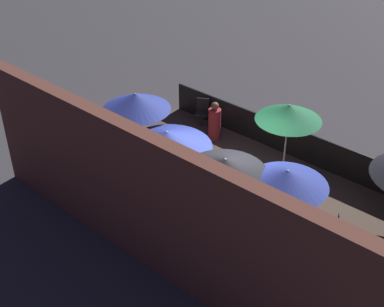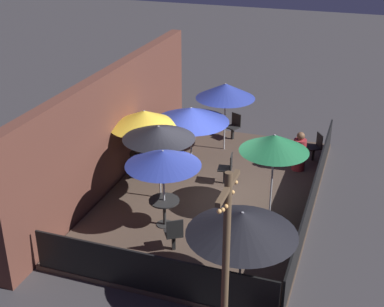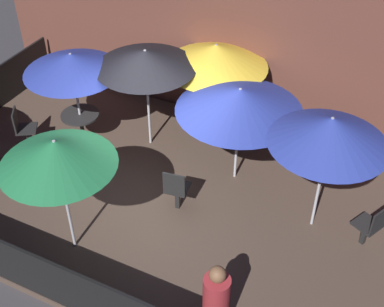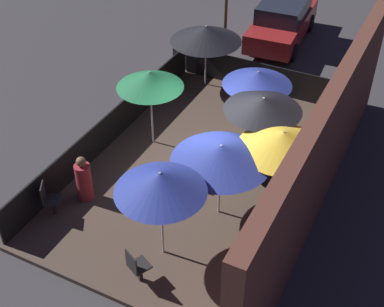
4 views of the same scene
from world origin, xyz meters
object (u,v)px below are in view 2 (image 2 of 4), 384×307
patio_umbrella_5 (225,91)px  light_post (225,272)px  patio_umbrella_3 (159,132)px  dining_table_0 (164,205)px  patio_umbrella_1 (144,118)px  patron_0 (299,153)px  patio_umbrella_6 (242,223)px  dining_table_1 (146,158)px  patio_chair_0 (234,125)px  patio_chair_1 (227,168)px  patio_umbrella_4 (274,143)px  patio_umbrella_0 (163,158)px  patio_chair_3 (316,146)px  patio_umbrella_2 (191,115)px  patio_chair_2 (174,233)px

patio_umbrella_5 → light_post: bearing=-164.2°
patio_umbrella_3 → dining_table_0: bearing=-153.5°
patio_umbrella_1 → patron_0: size_ratio=1.70×
patio_umbrella_5 → patron_0: bearing=-105.2°
patio_umbrella_1 → patio_umbrella_6: (-4.35, -4.00, -0.08)m
patio_umbrella_5 → light_post: 9.40m
dining_table_0 → patron_0: (4.28, -2.74, -0.02)m
dining_table_1 → dining_table_0: bearing=-146.9°
patio_chair_0 → patio_umbrella_6: bearing=41.5°
patio_umbrella_6 → patio_chair_0: (7.98, 2.26, -1.31)m
patio_umbrella_5 → patio_umbrella_6: size_ratio=1.02×
light_post → patio_chair_1: bearing=15.1°
patio_umbrella_6 → patio_chair_1: patio_umbrella_6 is taller
patio_umbrella_4 → light_post: 5.58m
patio_umbrella_0 → patio_chair_0: 6.11m
patio_umbrella_6 → patio_chair_0: patio_umbrella_6 is taller
patio_umbrella_0 → patio_chair_1: (2.67, -0.90, -1.39)m
dining_table_0 → dining_table_1: size_ratio=0.81×
dining_table_0 → patio_chair_0: patio_chair_0 is taller
patio_chair_3 → light_post: size_ratio=0.22×
patio_umbrella_1 → patio_umbrella_2: 1.46m
patio_umbrella_4 → patio_chair_0: 5.17m
patio_umbrella_3 → patio_umbrella_4: 3.06m
patio_umbrella_2 → patio_chair_0: 3.04m
patio_umbrella_0 → patio_umbrella_3: bearing=26.5°
patio_umbrella_5 → dining_table_0: bearing=178.2°
patio_umbrella_1 → dining_table_0: 3.06m
patio_umbrella_5 → patio_chair_2: bearing=-175.4°
patron_0 → dining_table_0: bearing=-136.8°
patio_umbrella_6 → patio_chair_1: bearing=18.7°
dining_table_1 → patio_chair_1: 2.44m
dining_table_1 → light_post: bearing=-146.4°
patio_umbrella_1 → patio_chair_2: (-3.30, -2.15, -1.39)m
dining_table_1 → patio_chair_0: patio_chair_0 is taller
patio_umbrella_6 → patron_0: size_ratio=1.80×
patio_umbrella_5 → patio_umbrella_2: bearing=161.7°
dining_table_1 → patio_umbrella_3: bearing=-140.2°
patio_umbrella_3 → patio_chair_2: (-2.24, -1.26, -1.49)m
patio_umbrella_3 → patron_0: bearing=-48.1°
light_post → patio_umbrella_1: bearing=33.6°
patio_umbrella_2 → patio_umbrella_3: patio_umbrella_3 is taller
dining_table_0 → patio_chair_0: 5.94m
dining_table_0 → patio_chair_3: bearing=-31.5°
patio_umbrella_0 → patio_umbrella_5: 4.98m
patio_umbrella_5 → light_post: (-9.04, -2.56, 0.10)m
patio_umbrella_0 → dining_table_0: (0.00, -0.00, -1.33)m
patio_umbrella_0 → patron_0: 5.26m
patio_umbrella_4 → patron_0: size_ratio=1.79×
patio_chair_2 → patron_0: 5.67m
patron_0 → patio_umbrella_0: bearing=-136.8°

